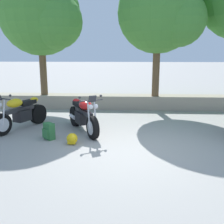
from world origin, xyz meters
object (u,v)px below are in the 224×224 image
motorcycle_yellow_near_left (20,113)px  leafy_tree_far_left (43,16)px  rider_backpack (49,130)px  rider_helmet (72,139)px  motorcycle_red_centre (83,116)px  leafy_tree_mid_left (162,14)px

motorcycle_yellow_near_left → leafy_tree_far_left: leafy_tree_far_left is taller
rider_backpack → rider_helmet: bearing=-26.6°
motorcycle_yellow_near_left → rider_backpack: size_ratio=4.15×
leafy_tree_far_left → motorcycle_yellow_near_left: bearing=-88.3°
rider_backpack → rider_helmet: (0.69, -0.35, -0.11)m
motorcycle_yellow_near_left → rider_backpack: motorcycle_yellow_near_left is taller
motorcycle_yellow_near_left → motorcycle_red_centre: 1.94m
rider_backpack → leafy_tree_far_left: bearing=107.1°
rider_helmet → leafy_tree_far_left: (-1.90, 4.30, 3.50)m
rider_backpack → leafy_tree_far_left: 5.35m
motorcycle_red_centre → leafy_tree_mid_left: leafy_tree_mid_left is taller
motorcycle_red_centre → leafy_tree_far_left: size_ratio=0.39×
motorcycle_red_centre → rider_backpack: motorcycle_red_centre is taller
rider_backpack → motorcycle_red_centre: bearing=40.9°
leafy_tree_far_left → motorcycle_red_centre: bearing=-58.0°
motorcycle_yellow_near_left → leafy_tree_mid_left: leafy_tree_mid_left is taller
motorcycle_yellow_near_left → rider_helmet: motorcycle_yellow_near_left is taller
motorcycle_red_centre → leafy_tree_far_left: (-2.03, 3.25, 3.15)m
rider_helmet → leafy_tree_mid_left: size_ratio=0.06×
motorcycle_yellow_near_left → leafy_tree_mid_left: (4.46, 2.95, 3.17)m
rider_backpack → leafy_tree_far_left: leafy_tree_far_left is taller
motorcycle_yellow_near_left → leafy_tree_mid_left: size_ratio=0.41×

